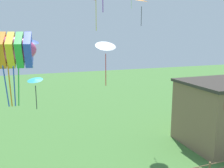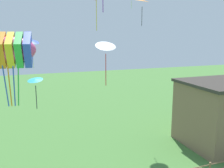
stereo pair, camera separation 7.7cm
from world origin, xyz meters
TOP-DOWN VIEW (x-y plane):
  - kite_rainbow_parafoil at (-5.53, 7.94)m, footprint 2.33×1.84m
  - kite_blue_delta at (-4.26, 16.12)m, footprint 1.52×1.51m
  - kite_white_delta at (-0.10, 10.77)m, footprint 1.38×1.31m
  - kite_cyan_delta at (-4.40, 11.68)m, footprint 1.32×1.31m
  - kite_orange_delta at (5.93, 17.82)m, footprint 1.78×1.78m

SIDE VIEW (x-z plane):
  - kite_cyan_delta at x=-4.40m, z-range 5.65..7.67m
  - kite_white_delta at x=-0.10m, z-range 7.31..10.19m
  - kite_rainbow_parafoil at x=-5.53m, z-range 7.06..10.45m
  - kite_blue_delta at x=-4.26m, z-range 7.77..10.09m
  - kite_orange_delta at x=5.93m, z-range 11.36..13.86m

